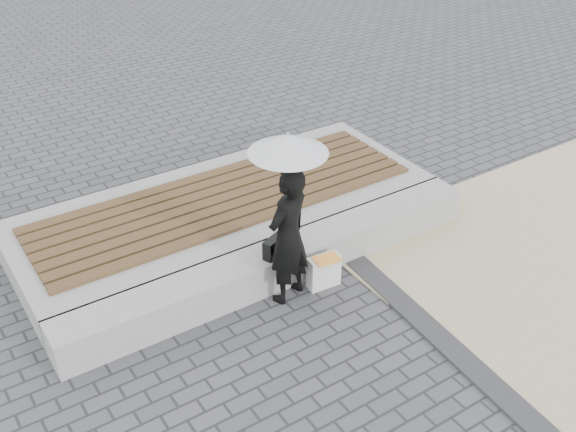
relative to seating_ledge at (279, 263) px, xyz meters
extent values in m
plane|color=#46464B|center=(0.00, -1.60, -0.20)|extent=(80.00, 80.00, 0.00)
cube|color=#313134|center=(0.75, -2.10, -0.18)|extent=(0.61, 5.20, 0.04)
cube|color=#AAABA5|center=(0.00, 0.00, 0.00)|extent=(5.00, 0.45, 0.40)
cube|color=gray|center=(0.00, 1.20, 0.00)|extent=(5.00, 2.00, 0.40)
imported|color=black|center=(-0.09, -0.31, 0.56)|extent=(0.64, 0.53, 1.52)
cylinder|color=#A7A7AC|center=(-0.09, -0.31, 1.11)|extent=(0.01, 0.01, 0.77)
cone|color=silver|center=(-0.09, -0.31, 1.59)|extent=(0.77, 0.77, 0.19)
sphere|color=#A7A7AC|center=(-0.09, -0.31, 1.70)|extent=(0.03, 0.03, 0.03)
cube|color=black|center=(-0.10, -0.08, 0.31)|extent=(0.33, 0.22, 0.22)
cube|color=silver|center=(0.32, -0.38, -0.01)|extent=(0.37, 0.18, 0.37)
cube|color=#FC4524|center=(0.32, -0.43, 0.18)|extent=(0.30, 0.23, 0.01)
camera|label=1|loc=(-3.21, -5.07, 4.41)|focal=42.78mm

